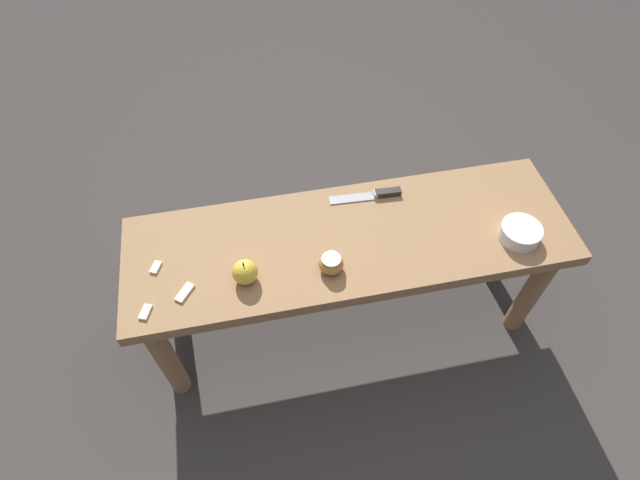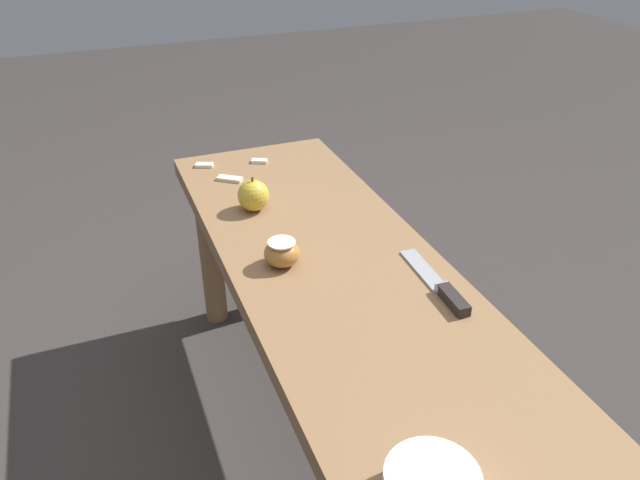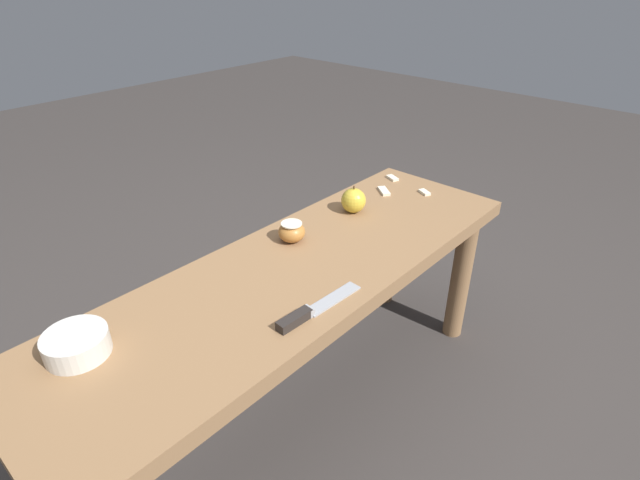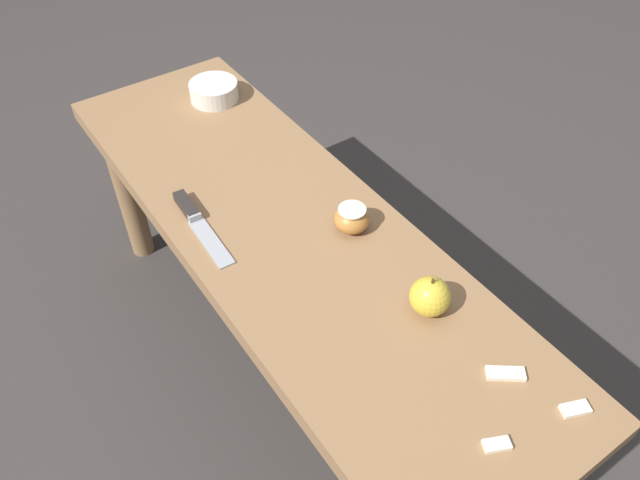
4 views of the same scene
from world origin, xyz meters
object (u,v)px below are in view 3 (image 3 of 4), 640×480
at_px(knife, 308,313).
at_px(wooden_bench, 298,295).
at_px(apple_cut, 292,232).
at_px(apple_whole, 354,200).
at_px(bowl, 76,344).

bearing_deg(knife, wooden_bench, 53.41).
distance_m(knife, apple_cut, 0.31).
bearing_deg(apple_cut, apple_whole, -3.08).
height_order(knife, bowl, bowl).
relative_size(apple_cut, bowl, 0.59).
distance_m(wooden_bench, apple_cut, 0.17).
xyz_separation_m(apple_whole, bowl, (-0.79, 0.01, -0.01)).
distance_m(apple_cut, bowl, 0.56).
bearing_deg(apple_cut, wooden_bench, -129.27).
xyz_separation_m(knife, bowl, (-0.36, 0.24, 0.01)).
relative_size(wooden_bench, apple_cut, 19.06).
height_order(knife, apple_whole, apple_whole).
relative_size(wooden_bench, knife, 5.84).
bearing_deg(apple_whole, knife, -152.24).
bearing_deg(apple_whole, wooden_bench, -164.85).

